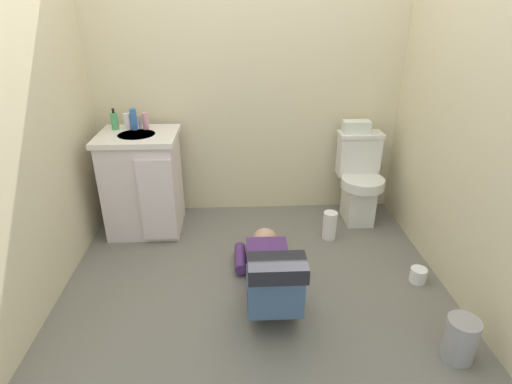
{
  "coord_description": "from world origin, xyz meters",
  "views": [
    {
      "loc": [
        -0.1,
        -2.3,
        1.74
      ],
      "look_at": [
        0.03,
        0.42,
        0.45
      ],
      "focal_mm": 28.52,
      "sensor_mm": 36.0,
      "label": 1
    }
  ],
  "objects": [
    {
      "name": "ground_plane",
      "position": [
        0.0,
        0.0,
        -0.02
      ],
      "size": [
        3.04,
        3.11,
        0.04
      ],
      "primitive_type": "cube",
      "color": "#6B675C"
    },
    {
      "name": "wall_back",
      "position": [
        0.0,
        1.1,
        1.2
      ],
      "size": [
        2.7,
        0.08,
        2.4
      ],
      "primitive_type": "cube",
      "color": "beige",
      "rests_on": "ground_plane"
    },
    {
      "name": "wall_left",
      "position": [
        -1.31,
        0.0,
        1.2
      ],
      "size": [
        0.08,
        2.11,
        2.4
      ],
      "primitive_type": "cube",
      "color": "beige",
      "rests_on": "ground_plane"
    },
    {
      "name": "wall_right",
      "position": [
        1.31,
        0.0,
        1.2
      ],
      "size": [
        0.08,
        2.11,
        2.4
      ],
      "primitive_type": "cube",
      "color": "beige",
      "rests_on": "ground_plane"
    },
    {
      "name": "toilet",
      "position": [
        0.93,
        0.8,
        0.37
      ],
      "size": [
        0.36,
        0.46,
        0.75
      ],
      "color": "silver",
      "rests_on": "ground_plane"
    },
    {
      "name": "vanity_cabinet",
      "position": [
        -0.85,
        0.72,
        0.42
      ],
      "size": [
        0.6,
        0.53,
        0.82
      ],
      "color": "silver",
      "rests_on": "ground_plane"
    },
    {
      "name": "faucet",
      "position": [
        -0.86,
        0.87,
        0.87
      ],
      "size": [
        0.02,
        0.02,
        0.1
      ],
      "primitive_type": "cylinder",
      "color": "silver",
      "rests_on": "vanity_cabinet"
    },
    {
      "name": "person_plumber",
      "position": [
        0.09,
        -0.2,
        0.18
      ],
      "size": [
        0.39,
        1.06,
        0.52
      ],
      "color": "#512D6B",
      "rests_on": "ground_plane"
    },
    {
      "name": "tissue_box",
      "position": [
        0.88,
        0.89,
        0.8
      ],
      "size": [
        0.22,
        0.11,
        0.1
      ],
      "primitive_type": "cube",
      "color": "silver",
      "rests_on": "toilet"
    },
    {
      "name": "soap_dispenser",
      "position": [
        -1.05,
        0.85,
        0.89
      ],
      "size": [
        0.06,
        0.06,
        0.17
      ],
      "color": "#4BA260",
      "rests_on": "vanity_cabinet"
    },
    {
      "name": "bottle_white",
      "position": [
        -0.95,
        0.84,
        0.88
      ],
      "size": [
        0.05,
        0.05,
        0.13
      ],
      "primitive_type": "cylinder",
      "color": "white",
      "rests_on": "vanity_cabinet"
    },
    {
      "name": "bottle_blue",
      "position": [
        -0.9,
        0.83,
        0.9
      ],
      "size": [
        0.05,
        0.05,
        0.16
      ],
      "primitive_type": "cylinder",
      "color": "#396BBE",
      "rests_on": "vanity_cabinet"
    },
    {
      "name": "bottle_pink",
      "position": [
        -0.81,
        0.84,
        0.88
      ],
      "size": [
        0.05,
        0.05,
        0.13
      ],
      "primitive_type": "cylinder",
      "color": "pink",
      "rests_on": "vanity_cabinet"
    },
    {
      "name": "trash_can",
      "position": [
        1.05,
        -0.76,
        0.12
      ],
      "size": [
        0.17,
        0.17,
        0.25
      ],
      "primitive_type": "cylinder",
      "color": "gray",
      "rests_on": "ground_plane"
    },
    {
      "name": "paper_towel_roll",
      "position": [
        0.63,
        0.48,
        0.11
      ],
      "size": [
        0.11,
        0.11,
        0.23
      ],
      "primitive_type": "cylinder",
      "color": "white",
      "rests_on": "ground_plane"
    },
    {
      "name": "toilet_paper_roll",
      "position": [
        1.11,
        -0.11,
        0.05
      ],
      "size": [
        0.11,
        0.11,
        0.1
      ],
      "primitive_type": "cylinder",
      "color": "white",
      "rests_on": "ground_plane"
    }
  ]
}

